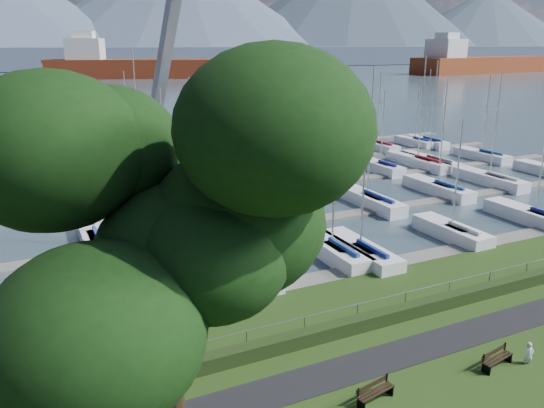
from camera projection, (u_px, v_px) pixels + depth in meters
path at (412, 350)px, 24.46m from camera, size 160.00×2.00×0.04m
water at (48, 75)px, 251.82m from camera, size 800.00×540.00×0.20m
hedge at (378, 319)px, 26.61m from camera, size 80.00×0.70×0.70m
fence at (374, 300)px, 26.71m from camera, size 80.00×0.04×0.04m
foothill at (39, 58)px, 310.45m from camera, size 900.00×80.00×12.00m
docks at (208, 198)px, 49.59m from camera, size 90.00×41.60×0.25m
bench_left at (375, 392)px, 20.90m from camera, size 1.85×0.74×0.85m
bench_right at (497, 358)px, 23.13m from camera, size 1.85×0.72×0.85m
person at (529, 352)px, 23.28m from camera, size 0.48×0.36×1.20m
tree at (163, 218)px, 13.29m from camera, size 9.27×8.51×14.01m
crane at (163, 138)px, 48.41m from camera, size 5.53×13.21×22.35m
cargo_ship_mid at (165, 69)px, 228.70m from camera, size 106.41×50.72×21.50m
cargo_ship_east at (482, 65)px, 268.59m from camera, size 95.76×29.93×21.50m
sailboat_fleet at (191, 135)px, 50.05m from camera, size 75.45×49.46×13.73m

